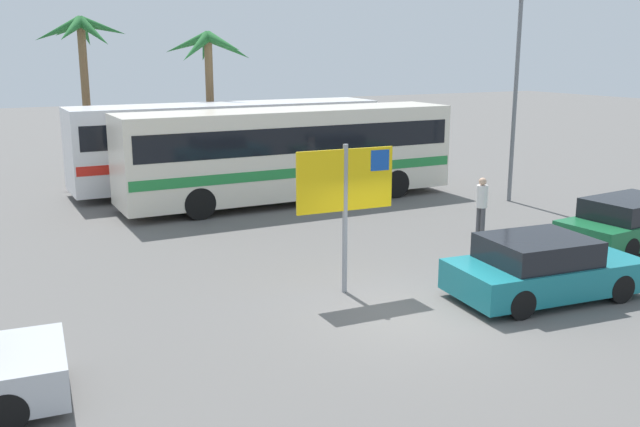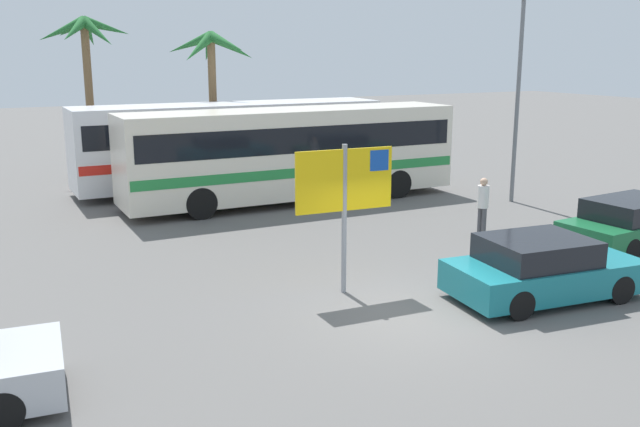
# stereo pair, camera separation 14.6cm
# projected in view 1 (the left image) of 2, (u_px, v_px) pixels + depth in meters

# --- Properties ---
(ground) EXTENTS (120.00, 120.00, 0.00)m
(ground) POSITION_uv_depth(u_px,v_px,m) (415.00, 315.00, 13.76)
(ground) COLOR #605E5B
(bus_front_coach) EXTENTS (11.59, 2.46, 3.17)m
(bus_front_coach) POSITION_uv_depth(u_px,v_px,m) (290.00, 150.00, 23.75)
(bus_front_coach) COLOR silver
(bus_front_coach) RESTS_ON ground
(bus_rear_coach) EXTENTS (11.59, 2.46, 3.17)m
(bus_rear_coach) POSITION_uv_depth(u_px,v_px,m) (229.00, 141.00, 26.30)
(bus_rear_coach) COLOR white
(bus_rear_coach) RESTS_ON ground
(ferry_sign) EXTENTS (2.20, 0.17, 3.20)m
(ferry_sign) POSITION_uv_depth(u_px,v_px,m) (347.00, 186.00, 14.57)
(ferry_sign) COLOR gray
(ferry_sign) RESTS_ON ground
(car_green) EXTENTS (4.68, 2.15, 1.32)m
(car_green) POSITION_uv_depth(u_px,v_px,m) (634.00, 223.00, 18.50)
(car_green) COLOR #196638
(car_green) RESTS_ON ground
(car_teal) EXTENTS (4.17, 2.26, 1.32)m
(car_teal) POSITION_uv_depth(u_px,v_px,m) (543.00, 268.00, 14.61)
(car_teal) COLOR #19757F
(car_teal) RESTS_ON ground
(pedestrian_crossing_lot) EXTENTS (0.32, 0.32, 1.64)m
(pedestrian_crossing_lot) POSITION_uv_depth(u_px,v_px,m) (482.00, 201.00, 19.56)
(pedestrian_crossing_lot) COLOR #4C4C51
(pedestrian_crossing_lot) RESTS_ON ground
(lamp_post_left_side) EXTENTS (0.56, 0.20, 6.87)m
(lamp_post_left_side) POSITION_uv_depth(u_px,v_px,m) (516.00, 91.00, 23.41)
(lamp_post_left_side) COLOR slate
(lamp_post_left_side) RESTS_ON ground
(palm_tree_seaside) EXTENTS (3.56, 3.89, 5.86)m
(palm_tree_seaside) POSITION_uv_depth(u_px,v_px,m) (209.00, 61.00, 28.04)
(palm_tree_seaside) COLOR brown
(palm_tree_seaside) RESTS_ON ground
(palm_tree_inland) EXTENTS (3.70, 3.42, 6.44)m
(palm_tree_inland) POSITION_uv_depth(u_px,v_px,m) (81.00, 47.00, 27.78)
(palm_tree_inland) COLOR brown
(palm_tree_inland) RESTS_ON ground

